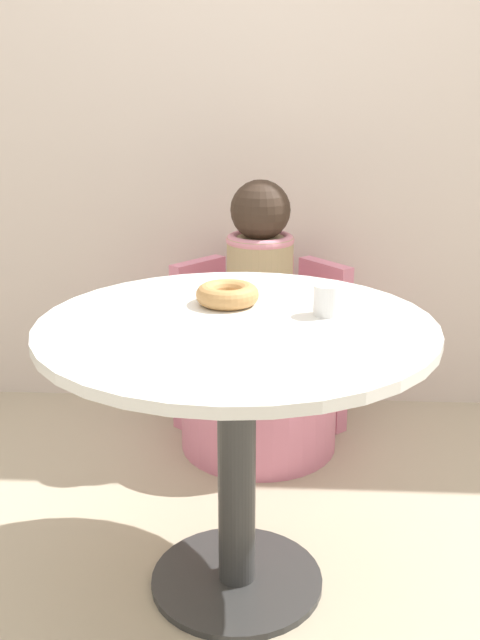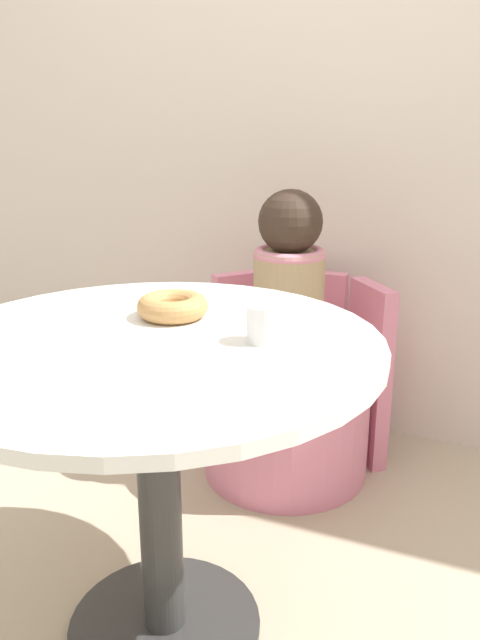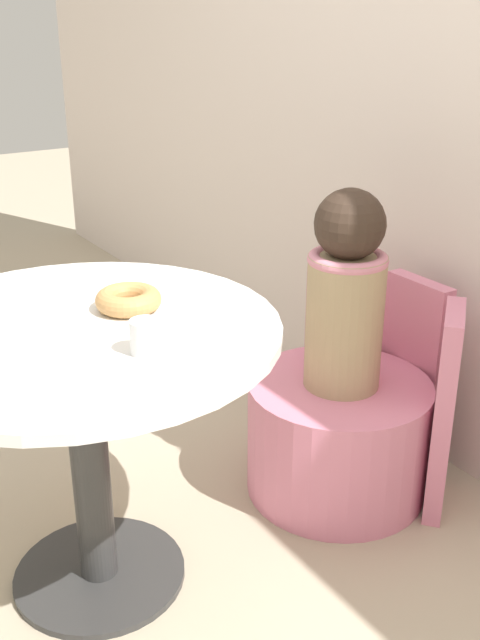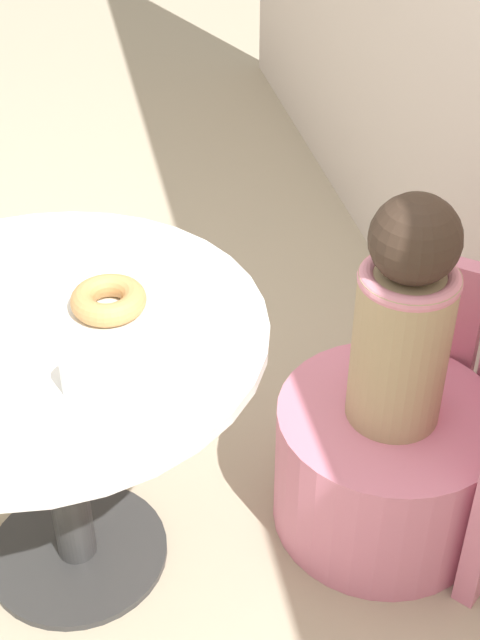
% 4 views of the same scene
% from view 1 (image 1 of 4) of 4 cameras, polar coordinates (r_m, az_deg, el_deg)
% --- Properties ---
extents(ground_plane, '(12.00, 12.00, 0.00)m').
position_cam_1_polar(ground_plane, '(2.00, 0.89, -18.89)').
color(ground_plane, '#B7A88E').
extents(back_wall, '(6.00, 0.06, 2.40)m').
position_cam_1_polar(back_wall, '(2.73, 2.06, 18.01)').
color(back_wall, silver).
rests_on(back_wall, ground_plane).
extents(round_table, '(0.89, 0.89, 0.69)m').
position_cam_1_polar(round_table, '(1.71, -0.27, -4.96)').
color(round_table, '#333333').
rests_on(round_table, ground_plane).
extents(tub_chair, '(0.52, 0.52, 0.35)m').
position_cam_1_polar(tub_chair, '(2.53, 1.44, -5.93)').
color(tub_chair, pink).
rests_on(tub_chair, ground_plane).
extents(booth_backrest, '(0.62, 0.23, 0.60)m').
position_cam_1_polar(booth_backrest, '(2.69, 1.62, -1.56)').
color(booth_backrest, pink).
rests_on(booth_backrest, ground_plane).
extents(child_figure, '(0.22, 0.22, 0.56)m').
position_cam_1_polar(child_figure, '(2.39, 1.53, 3.89)').
color(child_figure, tan).
rests_on(child_figure, tub_chair).
extents(donut, '(0.15, 0.15, 0.05)m').
position_cam_1_polar(donut, '(1.78, -0.96, 1.96)').
color(donut, tan).
rests_on(donut, round_table).
extents(cup, '(0.06, 0.06, 0.07)m').
position_cam_1_polar(cup, '(1.71, 6.64, 1.51)').
color(cup, white).
rests_on(cup, round_table).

